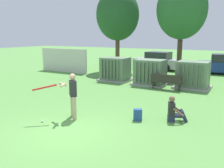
{
  "coord_description": "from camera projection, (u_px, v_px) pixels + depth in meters",
  "views": [
    {
      "loc": [
        5.08,
        -5.95,
        3.17
      ],
      "look_at": [
        -0.3,
        3.5,
        1.0
      ],
      "focal_mm": 39.66,
      "sensor_mm": 36.0,
      "label": 1
    }
  ],
  "objects": [
    {
      "name": "tree_center_left",
      "position": [
        182.0,
        10.0,
        19.12
      ],
      "size": [
        3.88,
        3.88,
        7.41
      ],
      "color": "#4C3828",
      "rests_on": "ground"
    },
    {
      "name": "sports_ball",
      "position": [
        42.0,
        121.0,
        9.12
      ],
      "size": [
        0.09,
        0.09,
        0.09
      ],
      "primitive_type": "sphere",
      "color": "white",
      "rests_on": "ground"
    },
    {
      "name": "backpack",
      "position": [
        138.0,
        115.0,
        9.3
      ],
      "size": [
        0.38,
        0.35,
        0.44
      ],
      "color": "#264C8C",
      "rests_on": "ground"
    },
    {
      "name": "parked_car_left_of_center",
      "position": [
        223.0,
        65.0,
        20.3
      ],
      "size": [
        4.36,
        2.27,
        1.62
      ],
      "color": "navy",
      "rests_on": "ground"
    },
    {
      "name": "transformer_mid_west",
      "position": [
        150.0,
        73.0,
        15.86
      ],
      "size": [
        2.1,
        1.7,
        1.62
      ],
      "color": "#9E9B93",
      "rests_on": "ground"
    },
    {
      "name": "ground_plane",
      "position": [
        67.0,
        133.0,
        8.16
      ],
      "size": [
        96.0,
        96.0,
        0.0
      ],
      "primitive_type": "plane",
      "color": "#5B9947"
    },
    {
      "name": "batter",
      "position": [
        72.0,
        94.0,
        9.4
      ],
      "size": [
        1.31,
        1.33,
        1.74
      ],
      "color": "tan",
      "rests_on": "ground"
    },
    {
      "name": "tree_left",
      "position": [
        118.0,
        15.0,
        21.21
      ],
      "size": [
        3.68,
        3.68,
        7.04
      ],
      "color": "brown",
      "rests_on": "ground"
    },
    {
      "name": "transformer_mid_east",
      "position": [
        193.0,
        75.0,
        14.84
      ],
      "size": [
        2.1,
        1.7,
        1.62
      ],
      "color": "#9E9B93",
      "rests_on": "ground"
    },
    {
      "name": "parked_car_leftmost",
      "position": [
        157.0,
        61.0,
        22.97
      ],
      "size": [
        4.32,
        2.16,
        1.62
      ],
      "color": "#B2B2B7",
      "rests_on": "ground"
    },
    {
      "name": "transformer_west",
      "position": [
        115.0,
        69.0,
        17.28
      ],
      "size": [
        2.1,
        1.7,
        1.62
      ],
      "color": "#9E9B93",
      "rests_on": "ground"
    },
    {
      "name": "seated_spectator",
      "position": [
        174.0,
        111.0,
        9.19
      ],
      "size": [
        0.79,
        0.66,
        0.96
      ],
      "color": "#282D4C",
      "rests_on": "ground"
    },
    {
      "name": "fence_panel",
      "position": [
        64.0,
        60.0,
        21.32
      ],
      "size": [
        4.8,
        0.12,
        2.0
      ],
      "primitive_type": "cube",
      "color": "beige",
      "rests_on": "ground"
    },
    {
      "name": "park_bench",
      "position": [
        166.0,
        81.0,
        14.41
      ],
      "size": [
        1.81,
        0.43,
        0.92
      ],
      "color": "#2D2823",
      "rests_on": "ground"
    }
  ]
}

